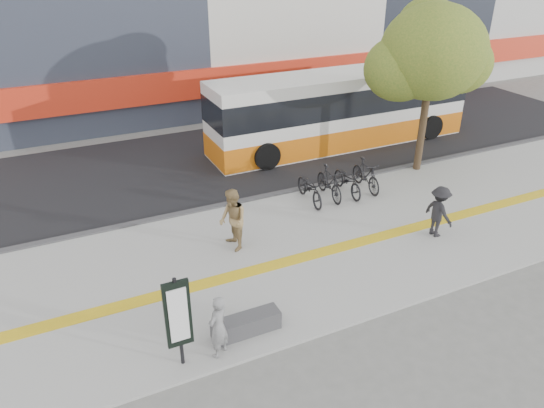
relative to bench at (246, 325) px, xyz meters
name	(u,v)px	position (x,y,z in m)	size (l,w,h in m)	color
ground	(318,279)	(2.60, 1.20, -0.30)	(120.00, 120.00, 0.00)	#62625D
sidewalk	(293,251)	(2.60, 2.70, -0.27)	(40.00, 7.00, 0.08)	gray
tactile_strip	(301,258)	(2.60, 2.20, -0.22)	(40.00, 0.45, 0.01)	gold
street	(209,162)	(2.60, 10.20, -0.28)	(40.00, 8.00, 0.06)	black
curb	(246,201)	(2.60, 6.20, -0.23)	(40.00, 0.25, 0.14)	#333335
bench	(246,325)	(0.00, 0.00, 0.00)	(1.60, 0.45, 0.45)	#333335
signboard	(178,316)	(-1.60, -0.31, 1.06)	(0.55, 0.10, 2.20)	black
street_tree	(430,54)	(9.78, 6.02, 4.21)	(4.40, 3.80, 6.31)	#322316
bus	(341,111)	(8.55, 9.70, 1.23)	(11.79, 2.79, 3.14)	silver
bicycle_row	(338,182)	(5.67, 5.20, 0.31)	(3.05, 1.98, 1.13)	black
seated_woman	(218,327)	(-0.80, -0.39, 0.53)	(0.55, 0.36, 1.52)	black
pedestrian_tan	(233,220)	(1.07, 3.52, 0.71)	(0.91, 0.71, 1.86)	olive
pedestrian_dark	(439,212)	(6.95, 1.58, 0.58)	(1.04, 0.60, 1.62)	black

